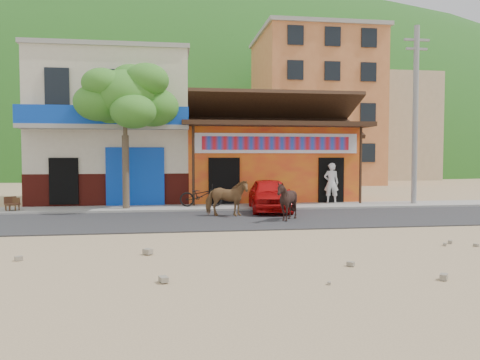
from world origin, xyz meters
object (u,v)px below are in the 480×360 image
object	(u,v)px
pedestrian	(331,183)
cafe_chair_left	(12,199)
red_car	(269,195)
cow_tan	(227,198)
tree	(125,135)
cafe_chair_right	(12,198)
scooter	(201,195)
utility_pole	(415,115)
cow_dark	(287,201)

from	to	relation	value
pedestrian	cafe_chair_left	bearing A→B (deg)	15.64
red_car	pedestrian	world-z (taller)	pedestrian
cow_tan	cafe_chair_left	size ratio (longest dim) A/B	1.73
tree	cafe_chair_right	xyz separation A→B (m)	(-4.40, -0.12, -2.49)
scooter	cafe_chair_left	size ratio (longest dim) A/B	1.95
utility_pole	pedestrian	size ratio (longest dim) A/B	4.34
red_car	scooter	xyz separation A→B (m)	(-2.71, 1.28, -0.11)
pedestrian	cow_dark	bearing A→B (deg)	67.39
tree	red_car	distance (m)	6.38
pedestrian	cafe_chair_left	distance (m)	13.54
utility_pole	scooter	distance (m)	10.32
red_car	scooter	distance (m)	2.99
pedestrian	scooter	bearing A→B (deg)	17.89
scooter	cafe_chair_right	size ratio (longest dim) A/B	1.78
utility_pole	cow_dark	size ratio (longest dim) A/B	5.88
cafe_chair_left	cafe_chair_right	distance (m)	0.05
pedestrian	cafe_chair_right	bearing A→B (deg)	15.74
tree	pedestrian	bearing A→B (deg)	5.23
cafe_chair_left	red_car	bearing A→B (deg)	-0.13
scooter	cow_tan	bearing A→B (deg)	-155.96
tree	utility_pole	distance (m)	12.84
cow_dark	cafe_chair_right	xyz separation A→B (m)	(-10.21, 3.86, -0.09)
pedestrian	cafe_chair_right	xyz separation A→B (m)	(-13.50, -0.95, -0.41)
cow_dark	scooter	size ratio (longest dim) A/B	0.75
cow_tan	red_car	world-z (taller)	cow_tan
cow_tan	red_car	size ratio (longest dim) A/B	0.41
scooter	cafe_chair_left	bearing A→B (deg)	100.00
tree	scooter	distance (m)	4.00
tree	cafe_chair_right	distance (m)	5.06
cow_dark	cafe_chair_right	size ratio (longest dim) A/B	1.34
cow_dark	cafe_chair_right	distance (m)	10.92
tree	cafe_chair_left	bearing A→B (deg)	-178.75
utility_pole	red_car	xyz separation A→B (m)	(-6.99, -1.29, -3.41)
tree	pedestrian	xyz separation A→B (m)	(9.10, 0.83, -2.08)
red_car	pedestrian	distance (m)	3.83
cow_tan	cafe_chair_right	xyz separation A→B (m)	(-8.29, 2.40, -0.09)
tree	cow_tan	size ratio (longest dim) A/B	3.74
tree	cafe_chair_left	size ratio (longest dim) A/B	6.48
cafe_chair_left	tree	bearing A→B (deg)	6.69
utility_pole	cow_tan	xyz separation A→B (m)	(-8.91, -2.72, -3.40)
cow_dark	red_car	size ratio (longest dim) A/B	0.35
scooter	pedestrian	size ratio (longest dim) A/B	0.98
cafe_chair_left	cow_tan	bearing A→B (deg)	-10.88
cow_dark	pedestrian	bearing A→B (deg)	132.44
cow_dark	pedestrian	world-z (taller)	pedestrian
utility_pole	scooter	size ratio (longest dim) A/B	4.42
cafe_chair_left	scooter	bearing A→B (deg)	7.58
cow_dark	red_car	xyz separation A→B (m)	(-0.01, 2.89, -0.01)
cow_dark	pedestrian	size ratio (longest dim) A/B	0.74
cow_tan	cow_dark	distance (m)	2.42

